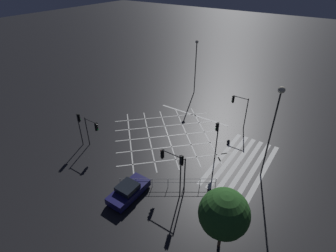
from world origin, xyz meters
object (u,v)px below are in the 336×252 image
traffic_light_sw_main (181,168)px  traffic_light_nw_main (79,123)px  traffic_light_nw_cross (92,128)px  traffic_light_se_cross (239,105)px  street_lamp_west (196,58)px  traffic_light_sw_cross (172,162)px  street_lamp_east (276,113)px  waiting_car (129,191)px  traffic_light_median_south (217,133)px  street_tree_near (224,214)px

traffic_light_sw_main → traffic_light_nw_main: size_ratio=1.12×
traffic_light_nw_cross → traffic_light_nw_main: bearing=-168.4°
traffic_light_se_cross → street_lamp_west: bearing=-32.1°
traffic_light_sw_cross → street_lamp_east: 9.93m
street_lamp_east → traffic_light_sw_cross: bearing=133.8°
traffic_light_sw_main → street_lamp_east: size_ratio=0.47×
traffic_light_sw_cross → waiting_car: (-3.26, 2.46, -2.27)m
street_lamp_east → street_lamp_west: size_ratio=1.14×
traffic_light_nw_main → waiting_car: (-3.03, -9.73, -2.26)m
traffic_light_nw_main → traffic_light_median_south: bearing=-64.7°
traffic_light_median_south → traffic_light_sw_main: 6.71m
traffic_light_sw_main → street_tree_near: (-2.64, -5.07, 0.32)m
traffic_light_nw_cross → street_lamp_west: street_lamp_west is taller
traffic_light_se_cross → street_lamp_east: bearing=127.3°
traffic_light_median_south → traffic_light_nw_cross: 13.40m
street_lamp_east → street_lamp_west: bearing=48.6°
traffic_light_nw_cross → street_lamp_west: bearing=84.9°
traffic_light_sw_cross → street_lamp_east: (6.25, -6.51, 4.17)m
traffic_light_nw_cross → street_tree_near: 17.21m
street_tree_near → street_lamp_west: bearing=33.5°
traffic_light_se_cross → street_lamp_east: (-7.38, -5.62, 3.98)m
traffic_light_sw_main → traffic_light_sw_cross: 1.44m
traffic_light_nw_cross → street_tree_near: size_ratio=0.69×
traffic_light_nw_cross → traffic_light_sw_main: size_ratio=0.81×
traffic_light_sw_cross → street_lamp_west: size_ratio=0.47×
traffic_light_sw_main → street_lamp_east: street_lamp_east is taller
traffic_light_nw_main → street_lamp_west: street_lamp_west is taller
street_lamp_west → waiting_car: bearing=-164.7°
traffic_light_nw_cross → traffic_light_nw_main: size_ratio=0.90×
traffic_light_median_south → traffic_light_nw_cross: size_ratio=1.20×
traffic_light_sw_cross → street_tree_near: 7.14m
traffic_light_se_cross → traffic_light_sw_main: 14.14m
traffic_light_nw_main → street_tree_near: (-2.92, -18.56, 0.64)m
traffic_light_sw_main → street_tree_near: 5.72m
traffic_light_se_cross → traffic_light_nw_main: bearing=46.7°
street_lamp_east → traffic_light_sw_main: bearing=142.4°
street_lamp_east → street_tree_near: 10.05m
traffic_light_median_south → traffic_light_nw_main: 15.06m
traffic_light_sw_main → traffic_light_nw_main: traffic_light_sw_main is taller
street_lamp_east → traffic_light_median_south: bearing=90.6°
waiting_car → traffic_light_se_cross: bearing=-11.2°
traffic_light_nw_cross → waiting_car: traffic_light_nw_cross is taller
traffic_light_sw_cross → street_lamp_west: 21.71m
traffic_light_sw_cross → traffic_light_nw_main: (-0.24, 12.19, -0.01)m
traffic_light_nw_cross → street_lamp_west: (19.56, -1.75, 3.03)m
traffic_light_median_south → street_lamp_west: (13.48, 10.18, 2.57)m
traffic_light_sw_main → street_lamp_west: size_ratio=0.54×
street_lamp_east → waiting_car: size_ratio=2.30×
street_lamp_west → traffic_light_nw_cross: bearing=174.9°
street_lamp_west → street_tree_near: bearing=-146.5°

